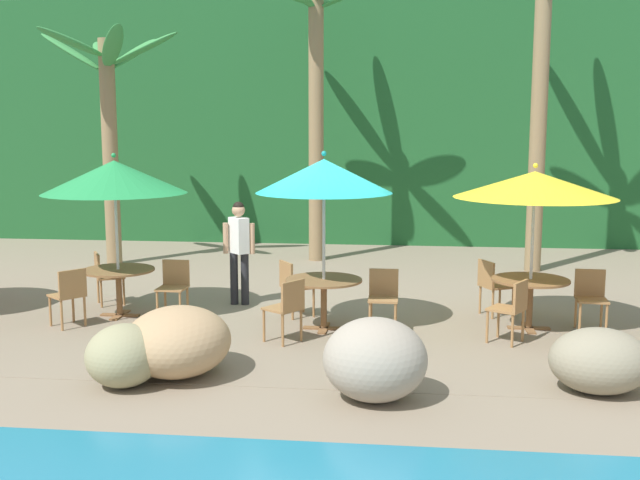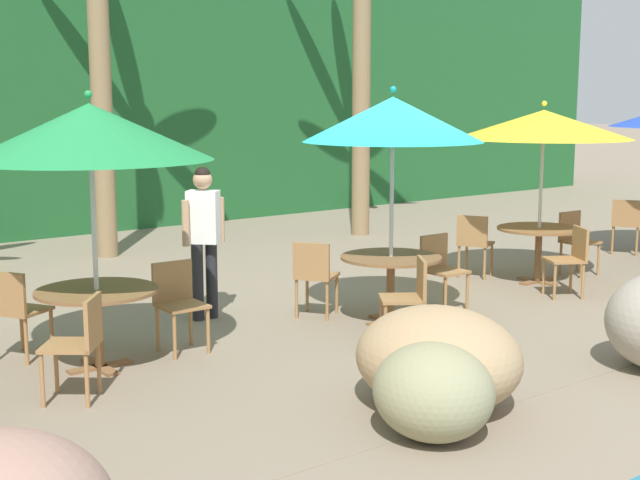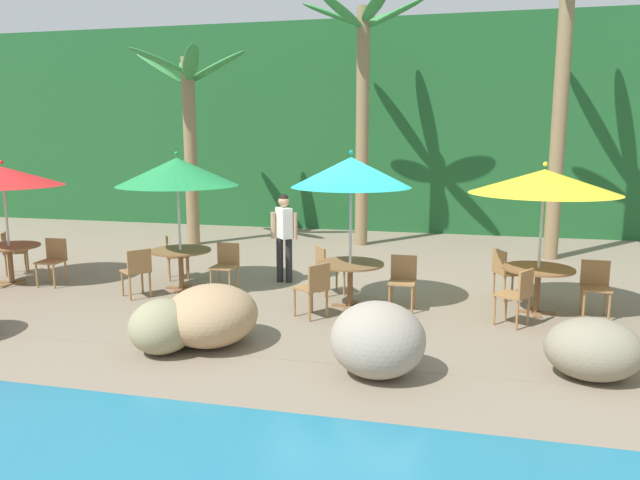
{
  "view_description": "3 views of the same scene",
  "coord_description": "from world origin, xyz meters",
  "views": [
    {
      "loc": [
        1.18,
        -10.62,
        2.91
      ],
      "look_at": [
        -0.08,
        0.54,
        1.21
      ],
      "focal_mm": 42.44,
      "sensor_mm": 36.0,
      "label": 1
    },
    {
      "loc": [
        -6.27,
        -7.0,
        2.46
      ],
      "look_at": [
        -0.58,
        0.38,
        0.92
      ],
      "focal_mm": 49.12,
      "sensor_mm": 36.0,
      "label": 2
    },
    {
      "loc": [
        1.81,
        -9.54,
        2.82
      ],
      "look_at": [
        -0.55,
        0.29,
        1.03
      ],
      "focal_mm": 33.9,
      "sensor_mm": 36.0,
      "label": 3
    }
  ],
  "objects": [
    {
      "name": "ground_plane",
      "position": [
        0.0,
        0.0,
        0.0
      ],
      "size": [
        120.0,
        120.0,
        0.0
      ],
      "primitive_type": "plane",
      "color": "gray"
    },
    {
      "name": "terrace_deck",
      "position": [
        0.0,
        0.0,
        0.0
      ],
      "size": [
        18.0,
        5.2,
        0.01
      ],
      "color": "gray",
      "rests_on": "ground"
    },
    {
      "name": "foliage_backdrop",
      "position": [
        0.0,
        9.0,
        3.0
      ],
      "size": [
        28.0,
        2.4,
        6.0
      ],
      "color": "#1E5628",
      "rests_on": "ground"
    },
    {
      "name": "rock_seawall",
      "position": [
        -0.13,
        -2.7,
        0.42
      ],
      "size": [
        15.51,
        2.9,
        1.0
      ],
      "color": "gray",
      "rests_on": "ground"
    },
    {
      "name": "umbrella_red",
      "position": [
        -6.49,
        -0.06,
        2.04
      ],
      "size": [
        2.15,
        2.15,
        2.34
      ],
      "color": "silver",
      "rests_on": "ground"
    },
    {
      "name": "dining_table_red",
      "position": [
        -6.49,
        -0.06,
        0.61
      ],
      "size": [
        1.1,
        1.1,
        0.74
      ],
      "color": "brown",
      "rests_on": "ground"
    },
    {
      "name": "chair_red_seaward",
      "position": [
        -5.65,
        0.07,
        0.51
      ],
      "size": [
        0.44,
        0.44,
        0.87
      ],
      "color": "#9E7042",
      "rests_on": "ground"
    },
    {
      "name": "chair_red_inland",
      "position": [
        -7.04,
        0.6,
        0.51
      ],
      "size": [
        0.59,
        0.59,
        0.87
      ],
      "color": "#9E7042",
      "rests_on": "ground"
    },
    {
      "name": "umbrella_green",
      "position": [
        -3.17,
        0.32,
        2.15
      ],
      "size": [
        2.16,
        2.16,
        2.51
      ],
      "color": "silver",
      "rests_on": "ground"
    },
    {
      "name": "dining_table_green",
      "position": [
        -3.17,
        0.32,
        0.61
      ],
      "size": [
        1.1,
        1.1,
        0.74
      ],
      "color": "brown",
      "rests_on": "ground"
    },
    {
      "name": "chair_green_seaward",
      "position": [
        -2.32,
        0.39,
        0.51
      ],
      "size": [
        0.43,
        0.44,
        0.87
      ],
      "color": "#9E7042",
      "rests_on": "ground"
    },
    {
      "name": "chair_green_inland",
      "position": [
        -3.68,
        1.01,
        0.51
      ],
      "size": [
        0.58,
        0.58,
        0.87
      ],
      "color": "#9E7042",
      "rests_on": "ground"
    },
    {
      "name": "chair_green_left",
      "position": [
        -3.63,
        -0.4,
        0.51
      ],
      "size": [
        0.6,
        0.59,
        0.87
      ],
      "color": "#9E7042",
      "rests_on": "ground"
    },
    {
      "name": "umbrella_teal",
      "position": [
        0.04,
        -0.08,
        2.21
      ],
      "size": [
        1.93,
        1.93,
        2.56
      ],
      "color": "silver",
      "rests_on": "ground"
    },
    {
      "name": "dining_table_teal",
      "position": [
        0.04,
        -0.08,
        0.61
      ],
      "size": [
        1.1,
        1.1,
        0.74
      ],
      "color": "brown",
      "rests_on": "ground"
    },
    {
      "name": "chair_teal_seaward",
      "position": [
        0.89,
        0.01,
        0.51
      ],
      "size": [
        0.42,
        0.43,
        0.87
      ],
      "color": "#9E7042",
      "rests_on": "ground"
    },
    {
      "name": "chair_teal_inland",
      "position": [
        -0.51,
        0.58,
        0.51
      ],
      "size": [
        0.59,
        0.59,
        0.87
      ],
      "color": "#9E7042",
      "rests_on": "ground"
    },
    {
      "name": "chair_teal_left",
      "position": [
        -0.37,
        -0.83,
        0.51
      ],
      "size": [
        0.59,
        0.59,
        0.87
      ],
      "color": "#9E7042",
      "rests_on": "ground"
    },
    {
      "name": "umbrella_yellow",
      "position": [
        2.99,
        0.26,
        2.09
      ],
      "size": [
        2.27,
        2.27,
        2.39
      ],
      "color": "silver",
      "rests_on": "ground"
    },
    {
      "name": "dining_table_yellow",
      "position": [
        2.99,
        0.26,
        0.61
      ],
      "size": [
        1.1,
        1.1,
        0.74
      ],
      "color": "brown",
      "rests_on": "ground"
    },
    {
      "name": "chair_yellow_seaward",
      "position": [
        3.84,
        0.31,
        0.51
      ],
      "size": [
        0.44,
        0.45,
        0.87
      ],
      "color": "#9E7042",
      "rests_on": "ground"
    },
    {
      "name": "chair_yellow_inland",
      "position": [
        2.53,
        0.98,
        0.51
      ],
      "size": [
        0.57,
        0.57,
        0.87
      ],
      "color": "#9E7042",
      "rests_on": "ground"
    },
    {
      "name": "chair_yellow_left",
      "position": [
        2.63,
        -0.52,
        0.51
      ],
      "size": [
        0.58,
        0.58,
        0.87
      ],
      "color": "#9E7042",
      "rests_on": "ground"
    },
    {
      "name": "palm_tree_nearest",
      "position": [
        -4.95,
        4.62,
        3.31
      ],
      "size": [
        3.03,
        2.86,
        4.85
      ],
      "color": "olive",
      "rests_on": "ground"
    },
    {
      "name": "palm_tree_second",
      "position": [
        -0.75,
        5.56,
        4.02
      ],
      "size": [
        3.03,
        2.91,
        6.0
      ],
      "color": "olive",
      "rests_on": "ground"
    },
    {
      "name": "palm_tree_third",
      "position": [
        3.77,
        4.84,
        4.6
      ],
      "size": [
        3.29,
        3.23,
        6.95
      ],
      "color": "olive",
      "rests_on": "ground"
    },
    {
      "name": "waiter_in_white",
      "position": [
        -1.49,
        1.29,
        0.99
      ],
      "size": [
        0.52,
        0.39,
        1.7
      ],
      "color": "#232328",
      "rests_on": "ground"
    }
  ]
}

